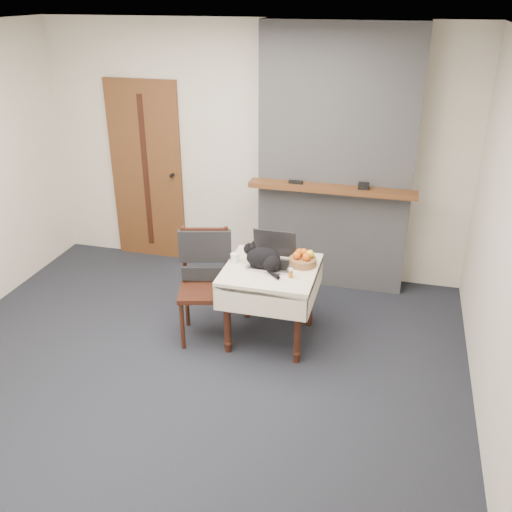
{
  "coord_description": "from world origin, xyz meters",
  "views": [
    {
      "loc": [
        1.52,
        -3.62,
        2.85
      ],
      "look_at": [
        0.43,
        0.54,
        0.82
      ],
      "focal_mm": 40.0,
      "sensor_mm": 36.0,
      "label": 1
    }
  ],
  "objects_px": {
    "side_table": "(271,279)",
    "pill_bottle": "(291,273)",
    "laptop": "(272,256)",
    "chair": "(205,269)",
    "cream_jar": "(235,258)",
    "cat": "(264,259)",
    "fruit_basket": "(303,259)",
    "door": "(147,172)"
  },
  "relations": [
    {
      "from": "cream_jar",
      "to": "chair",
      "type": "height_order",
      "value": "chair"
    },
    {
      "from": "door",
      "to": "fruit_basket",
      "type": "height_order",
      "value": "door"
    },
    {
      "from": "side_table",
      "to": "fruit_basket",
      "type": "bearing_deg",
      "value": 26.2
    },
    {
      "from": "cat",
      "to": "cream_jar",
      "type": "bearing_deg",
      "value": -168.46
    },
    {
      "from": "laptop",
      "to": "cream_jar",
      "type": "bearing_deg",
      "value": -169.58
    },
    {
      "from": "cat",
      "to": "chair",
      "type": "relative_size",
      "value": 0.39
    },
    {
      "from": "door",
      "to": "pill_bottle",
      "type": "xyz_separation_m",
      "value": [
        1.95,
        -1.52,
        -0.26
      ]
    },
    {
      "from": "door",
      "to": "chair",
      "type": "bearing_deg",
      "value": -50.48
    },
    {
      "from": "pill_bottle",
      "to": "fruit_basket",
      "type": "bearing_deg",
      "value": 78.7
    },
    {
      "from": "pill_bottle",
      "to": "door",
      "type": "bearing_deg",
      "value": 142.01
    },
    {
      "from": "door",
      "to": "laptop",
      "type": "bearing_deg",
      "value": -36.76
    },
    {
      "from": "door",
      "to": "cat",
      "type": "height_order",
      "value": "door"
    },
    {
      "from": "door",
      "to": "laptop",
      "type": "relative_size",
      "value": 5.34
    },
    {
      "from": "side_table",
      "to": "pill_bottle",
      "type": "height_order",
      "value": "pill_bottle"
    },
    {
      "from": "fruit_basket",
      "to": "chair",
      "type": "height_order",
      "value": "chair"
    },
    {
      "from": "cat",
      "to": "fruit_basket",
      "type": "bearing_deg",
      "value": 51.83
    },
    {
      "from": "cat",
      "to": "fruit_basket",
      "type": "relative_size",
      "value": 1.67
    },
    {
      "from": "laptop",
      "to": "cream_jar",
      "type": "height_order",
      "value": "laptop"
    },
    {
      "from": "cat",
      "to": "chair",
      "type": "xyz_separation_m",
      "value": [
        -0.53,
        0.01,
        -0.16
      ]
    },
    {
      "from": "laptop",
      "to": "chair",
      "type": "distance_m",
      "value": 0.6
    },
    {
      "from": "fruit_basket",
      "to": "cat",
      "type": "bearing_deg",
      "value": -152.38
    },
    {
      "from": "side_table",
      "to": "cat",
      "type": "distance_m",
      "value": 0.21
    },
    {
      "from": "laptop",
      "to": "door",
      "type": "bearing_deg",
      "value": 143.49
    },
    {
      "from": "cat",
      "to": "cream_jar",
      "type": "xyz_separation_m",
      "value": [
        -0.28,
        0.06,
        -0.05
      ]
    },
    {
      "from": "cat",
      "to": "fruit_basket",
      "type": "height_order",
      "value": "cat"
    },
    {
      "from": "cat",
      "to": "chair",
      "type": "height_order",
      "value": "chair"
    },
    {
      "from": "cream_jar",
      "to": "pill_bottle",
      "type": "distance_m",
      "value": 0.55
    },
    {
      "from": "fruit_basket",
      "to": "laptop",
      "type": "bearing_deg",
      "value": -171.66
    },
    {
      "from": "fruit_basket",
      "to": "chair",
      "type": "bearing_deg",
      "value": -169.74
    },
    {
      "from": "pill_bottle",
      "to": "fruit_basket",
      "type": "relative_size",
      "value": 0.35
    },
    {
      "from": "door",
      "to": "side_table",
      "type": "height_order",
      "value": "door"
    },
    {
      "from": "laptop",
      "to": "chair",
      "type": "xyz_separation_m",
      "value": [
        -0.57,
        -0.11,
        -0.14
      ]
    },
    {
      "from": "laptop",
      "to": "chair",
      "type": "height_order",
      "value": "chair"
    },
    {
      "from": "cream_jar",
      "to": "chair",
      "type": "relative_size",
      "value": 0.08
    },
    {
      "from": "pill_bottle",
      "to": "fruit_basket",
      "type": "xyz_separation_m",
      "value": [
        0.05,
        0.26,
        0.01
      ]
    },
    {
      "from": "cat",
      "to": "chair",
      "type": "distance_m",
      "value": 0.56
    },
    {
      "from": "laptop",
      "to": "fruit_basket",
      "type": "relative_size",
      "value": 1.6
    },
    {
      "from": "side_table",
      "to": "pill_bottle",
      "type": "distance_m",
      "value": 0.29
    },
    {
      "from": "laptop",
      "to": "pill_bottle",
      "type": "bearing_deg",
      "value": -46.55
    },
    {
      "from": "door",
      "to": "laptop",
      "type": "height_order",
      "value": "door"
    },
    {
      "from": "cat",
      "to": "fruit_basket",
      "type": "distance_m",
      "value": 0.34
    },
    {
      "from": "door",
      "to": "cream_jar",
      "type": "xyz_separation_m",
      "value": [
        1.42,
        -1.35,
        -0.26
      ]
    }
  ]
}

